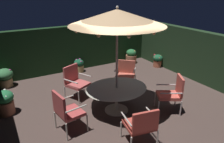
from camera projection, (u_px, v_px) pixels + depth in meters
name	position (u px, v px, depth m)	size (l,w,h in m)	color
ground_plane	(122.00, 106.00, 6.34)	(7.19, 7.50, 0.02)	#483832
hedge_backdrop_rear	(76.00, 48.00, 8.91)	(7.19, 0.30, 1.83)	black
hedge_backdrop_right	(205.00, 58.00, 7.60)	(0.30, 7.50, 1.83)	#1E341D
patio_dining_table	(117.00, 92.00, 5.86)	(1.72, 1.46, 0.71)	#B3B2A3
patio_umbrella	(117.00, 17.00, 5.14)	(2.38, 2.38, 2.85)	#BBB0A5
patio_chair_north	(141.00, 124.00, 4.54)	(0.74, 0.71, 0.95)	#B9B0A4
patio_chair_northeast	(173.00, 92.00, 5.85)	(0.82, 0.80, 1.04)	#BBAEAB
patio_chair_east	(126.00, 73.00, 7.25)	(0.85, 0.84, 0.95)	#BBADA4
patio_chair_southeast	(75.00, 80.00, 6.67)	(0.84, 0.83, 1.01)	#B9B1AA
patio_chair_south	(66.00, 110.00, 4.97)	(0.67, 0.71, 1.06)	#B7B3A5
potted_plant_back_center	(5.00, 77.00, 7.43)	(0.58, 0.58, 0.65)	tan
potted_plant_right_near	(158.00, 60.00, 9.33)	(0.42, 0.42, 0.55)	#B15C40
potted_plant_left_near	(5.00, 102.00, 5.80)	(0.50, 0.49, 0.68)	#A25E46
potted_plant_front_corner	(131.00, 56.00, 9.81)	(0.49, 0.49, 0.64)	#A26448
potted_plant_back_left	(79.00, 65.00, 8.79)	(0.40, 0.40, 0.53)	tan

